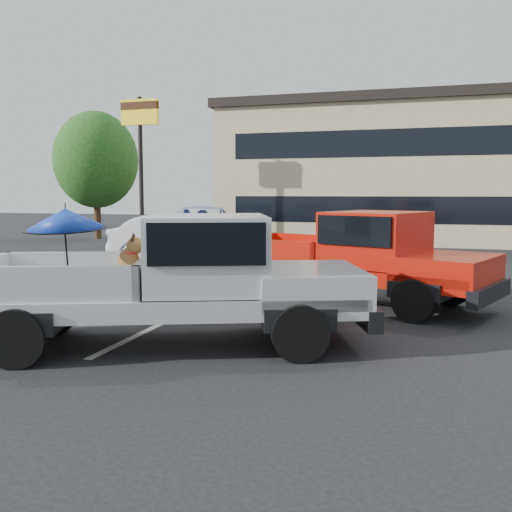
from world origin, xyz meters
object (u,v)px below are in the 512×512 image
object	(u,v)px
silver_sedan	(188,243)
silver_pickup	(191,273)
tree_left	(96,160)
blue_suv	(202,229)
motel_sign	(140,131)
red_pickup	(368,254)

from	to	relation	value
silver_sedan	silver_pickup	bearing A→B (deg)	-141.04
tree_left	blue_suv	size ratio (longest dim) A/B	0.99
motel_sign	silver_sedan	bearing A→B (deg)	-52.29
silver_pickup	red_pickup	world-z (taller)	silver_pickup
silver_pickup	red_pickup	distance (m)	4.32
silver_sedan	blue_suv	xyz separation A→B (m)	(-1.65, 4.95, 0.05)
silver_sedan	red_pickup	bearing A→B (deg)	-108.12
blue_suv	red_pickup	bearing A→B (deg)	-68.44
motel_sign	silver_sedan	distance (m)	8.71
silver_pickup	red_pickup	size ratio (longest dim) A/B	1.02
motel_sign	blue_suv	xyz separation A→B (m)	(3.12, -1.22, -3.81)
motel_sign	red_pickup	bearing A→B (deg)	-43.57
motel_sign	tree_left	distance (m)	5.08
motel_sign	silver_pickup	size ratio (longest dim) A/B	1.00
tree_left	silver_sedan	distance (m)	13.03
red_pickup	blue_suv	world-z (taller)	red_pickup
silver_pickup	motel_sign	bearing A→B (deg)	99.60
blue_suv	silver_pickup	bearing A→B (deg)	-86.30
motel_sign	silver_sedan	world-z (taller)	motel_sign
red_pickup	blue_suv	bearing A→B (deg)	150.67
tree_left	silver_pickup	distance (m)	20.53
tree_left	blue_suv	bearing A→B (deg)	-30.67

